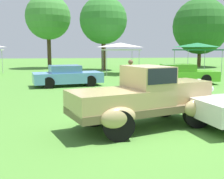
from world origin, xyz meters
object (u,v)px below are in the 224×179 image
object	(u,v)px
canopy_tent_center_field	(120,46)
spectator_between_cars	(130,77)
canopy_tent_right_field	(198,46)
feature_pickup_truck	(145,96)
show_car_skyblue	(67,76)
show_car_lime	(180,74)

from	to	relation	value
canopy_tent_center_field	spectator_between_cars	bearing A→B (deg)	-97.81
canopy_tent_center_field	canopy_tent_right_field	world-z (taller)	same
feature_pickup_truck	canopy_tent_right_field	world-z (taller)	canopy_tent_right_field
show_car_skyblue	show_car_lime	distance (m)	7.00
spectator_between_cars	canopy_tent_right_field	size ratio (longest dim) A/B	0.51
show_car_skyblue	show_car_lime	world-z (taller)	same
show_car_lime	canopy_tent_right_field	world-z (taller)	canopy_tent_right_field
canopy_tent_center_field	canopy_tent_right_field	size ratio (longest dim) A/B	0.91
feature_pickup_truck	show_car_lime	bearing A→B (deg)	62.30
show_car_skyblue	canopy_tent_right_field	size ratio (longest dim) A/B	1.28
show_car_lime	spectator_between_cars	distance (m)	5.94
show_car_skyblue	spectator_between_cars	distance (m)	5.12
canopy_tent_center_field	canopy_tent_right_field	xyz separation A→B (m)	(6.62, -0.97, 0.00)
feature_pickup_truck	canopy_tent_right_field	xyz separation A→B (m)	(8.82, 15.24, 1.56)
spectator_between_cars	canopy_tent_center_field	distance (m)	11.67
show_car_skyblue	canopy_tent_right_field	distance (m)	12.86
feature_pickup_truck	spectator_between_cars	size ratio (longest dim) A/B	2.59
feature_pickup_truck	show_car_skyblue	size ratio (longest dim) A/B	1.03
feature_pickup_truck	spectator_between_cars	world-z (taller)	feature_pickup_truck
feature_pickup_truck	show_car_lime	size ratio (longest dim) A/B	0.95
show_car_skyblue	canopy_tent_right_field	xyz separation A→B (m)	(11.08, 6.27, 1.83)
spectator_between_cars	show_car_skyblue	bearing A→B (deg)	124.31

